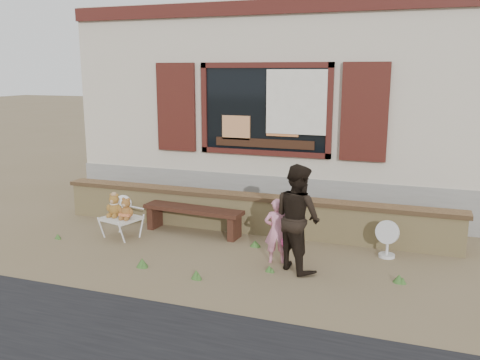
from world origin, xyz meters
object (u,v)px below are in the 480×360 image
at_px(bench, 193,214).
at_px(adult, 298,218).
at_px(teddy_bear_left, 115,205).
at_px(child, 276,231).
at_px(folding_chair, 121,219).
at_px(teddy_bear_right, 126,208).

xyz_separation_m(bench, adult, (2.05, -0.98, 0.42)).
bearing_deg(teddy_bear_left, child, 9.53).
relative_size(folding_chair, teddy_bear_left, 1.72).
xyz_separation_m(teddy_bear_left, teddy_bear_right, (0.27, -0.07, -0.02)).
bearing_deg(teddy_bear_left, bench, 40.78).
relative_size(teddy_bear_left, adult, 0.26).
xyz_separation_m(teddy_bear_left, child, (2.89, -0.26, -0.07)).
distance_m(teddy_bear_left, teddy_bear_right, 0.28).
distance_m(bench, child, 1.91).
distance_m(folding_chair, adult, 3.15).
bearing_deg(folding_chair, bench, 45.12).
height_order(teddy_bear_left, child, child).
xyz_separation_m(bench, child, (1.71, -0.84, 0.15)).
xyz_separation_m(bench, teddy_bear_left, (-1.18, -0.58, 0.22)).
height_order(bench, child, child).
bearing_deg(teddy_bear_left, folding_chair, -0.00).
bearing_deg(teddy_bear_right, adult, 8.29).
distance_m(child, adult, 0.46).
bearing_deg(child, teddy_bear_left, -22.98).
distance_m(teddy_bear_left, adult, 3.26).
bearing_deg(folding_chair, teddy_bear_right, 0.00).
height_order(bench, teddy_bear_right, teddy_bear_right).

